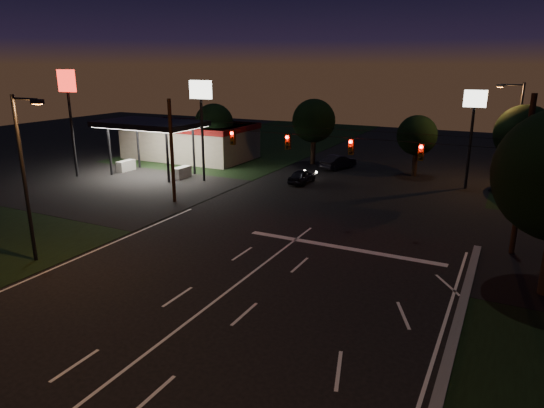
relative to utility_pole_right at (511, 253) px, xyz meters
The scene contains 18 objects.
ground 19.21m from the utility_pole_right, 128.66° to the right, with size 140.00×140.00×0.00m, color black.
cross_street_left 32.02m from the utility_pole_right, behind, with size 20.00×16.00×0.02m, color black.
stop_bar 9.66m from the utility_pole_right, 158.75° to the right, with size 12.00×0.50×0.01m, color silver.
utility_pole_right is the anchor object (origin of this frame).
utility_pole_left 24.00m from the utility_pole_right, behind, with size 0.28×0.28×8.00m, color black.
signal_span 13.20m from the utility_pole_right, behind, with size 24.00×0.40×1.56m.
gas_station 37.27m from the utility_pole_right, 155.56° to the left, with size 14.20×16.10×5.25m.
pole_sign_left_near 27.82m from the utility_pole_right, 164.93° to the left, with size 2.20×0.30×9.10m.
pole_sign_left_far 38.87m from the utility_pole_right, behind, with size 2.00×0.30×10.00m.
pole_sign_right 16.73m from the utility_pole_right, 104.93° to the left, with size 1.80×0.30×8.40m.
street_light_left 27.14m from the utility_pole_right, 150.78° to the right, with size 2.20×0.35×9.00m.
street_light_right_far 17.81m from the utility_pole_right, 92.57° to the left, with size 2.20×0.35×9.00m.
tree_far_a 33.84m from the utility_pole_right, 153.24° to the left, with size 4.20×4.20×6.42m.
tree_far_b 28.04m from the utility_pole_right, 136.25° to the left, with size 4.60×4.60×6.98m.
tree_far_c 20.58m from the utility_pole_right, 116.39° to the left, with size 3.80×3.80×5.86m.
tree_far_d 16.84m from the utility_pole_right, 89.92° to the left, with size 4.80×4.80×7.30m.
car_oncoming_a 20.37m from the utility_pole_right, 149.52° to the left, with size 1.49×3.70×1.26m, color black.
car_oncoming_b 24.53m from the utility_pole_right, 133.03° to the left, with size 1.52×4.36×1.44m, color black.
Camera 1 is at (11.38, -14.35, 10.45)m, focal length 32.00 mm.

